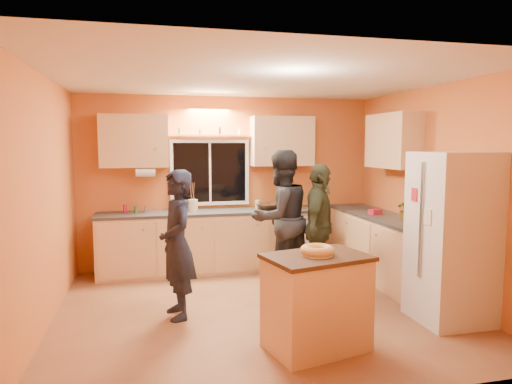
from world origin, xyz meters
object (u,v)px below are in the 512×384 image
object	(u,v)px
island	(316,302)
person_right	(319,227)
refrigerator	(452,238)
person_left	(177,244)
person_center	(281,218)

from	to	relation	value
island	person_right	size ratio (longest dim) A/B	0.63
refrigerator	island	size ratio (longest dim) A/B	1.75
person_left	person_center	bearing A→B (deg)	110.53
person_left	person_center	distance (m)	1.63
person_left	person_center	size ratio (longest dim) A/B	0.89
person_left	person_center	world-z (taller)	person_center
island	person_center	distance (m)	1.97
refrigerator	island	world-z (taller)	refrigerator
refrigerator	island	xyz separation A→B (m)	(-1.63, -0.32, -0.45)
refrigerator	person_right	size ratio (longest dim) A/B	1.10
person_left	person_right	bearing A→B (deg)	97.18
refrigerator	person_center	xyz separation A→B (m)	(-1.41, 1.59, 0.00)
person_left	person_right	xyz separation A→B (m)	(1.84, 0.56, 0.01)
island	person_left	size ratio (longest dim) A/B	0.64
island	person_right	distance (m)	1.81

